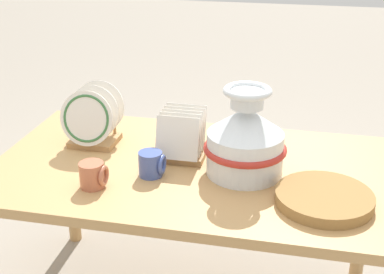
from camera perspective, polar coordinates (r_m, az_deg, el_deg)
display_table at (r=1.90m, az=0.00°, el=-4.94°), size 1.39×0.80×0.63m
ceramic_vase at (r=1.77m, az=5.72°, el=-0.18°), size 0.28×0.28×0.30m
dish_rack_round_plates at (r=2.03m, az=-10.58°, el=1.52°), size 0.20×0.18×0.22m
dish_rack_square_plates at (r=1.91m, az=-1.11°, el=-0.35°), size 0.17×0.17×0.17m
wicker_charger_stack at (r=1.68m, az=13.92°, el=-6.36°), size 0.30×0.30×0.04m
mug_cobalt_glaze at (r=1.79m, az=-4.31°, el=-2.89°), size 0.09×0.08×0.08m
mug_terracotta_glaze at (r=1.74m, az=-10.50°, el=-4.01°), size 0.09×0.08×0.08m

